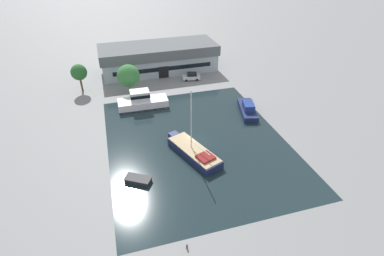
{
  "coord_description": "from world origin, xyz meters",
  "views": [
    {
      "loc": [
        -12.07,
        -38.76,
        28.56
      ],
      "look_at": [
        0.0,
        2.69,
        1.0
      ],
      "focal_mm": 28.0,
      "sensor_mm": 36.0,
      "label": 1
    }
  ],
  "objects_px": {
    "parked_car": "(191,76)",
    "motor_cruiser": "(142,101)",
    "warehouse_building": "(159,57)",
    "cabin_boat": "(248,109)",
    "quay_tree_by_water": "(79,72)",
    "quay_tree_near_building": "(128,76)",
    "small_dinghy": "(138,180)",
    "sailboat_moored": "(193,151)"
  },
  "relations": [
    {
      "from": "quay_tree_near_building",
      "to": "parked_car",
      "type": "height_order",
      "value": "quay_tree_near_building"
    },
    {
      "from": "motor_cruiser",
      "to": "small_dinghy",
      "type": "relative_size",
      "value": 2.5
    },
    {
      "from": "warehouse_building",
      "to": "sailboat_moored",
      "type": "relative_size",
      "value": 2.54
    },
    {
      "from": "warehouse_building",
      "to": "quay_tree_near_building",
      "type": "xyz_separation_m",
      "value": [
        -8.68,
        -12.19,
        1.01
      ]
    },
    {
      "from": "motor_cruiser",
      "to": "cabin_boat",
      "type": "relative_size",
      "value": 1.16
    },
    {
      "from": "quay_tree_near_building",
      "to": "parked_car",
      "type": "bearing_deg",
      "value": 14.57
    },
    {
      "from": "small_dinghy",
      "to": "cabin_boat",
      "type": "height_order",
      "value": "cabin_boat"
    },
    {
      "from": "parked_car",
      "to": "motor_cruiser",
      "type": "xyz_separation_m",
      "value": [
        -13.06,
        -10.18,
        0.41
      ]
    },
    {
      "from": "warehouse_building",
      "to": "small_dinghy",
      "type": "xyz_separation_m",
      "value": [
        -10.74,
        -40.01,
        -2.92
      ]
    },
    {
      "from": "quay_tree_by_water",
      "to": "quay_tree_near_building",
      "type": "bearing_deg",
      "value": -24.52
    },
    {
      "from": "sailboat_moored",
      "to": "quay_tree_by_water",
      "type": "bearing_deg",
      "value": 99.82
    },
    {
      "from": "motor_cruiser",
      "to": "parked_car",
      "type": "bearing_deg",
      "value": -51.07
    },
    {
      "from": "quay_tree_near_building",
      "to": "cabin_boat",
      "type": "height_order",
      "value": "quay_tree_near_building"
    },
    {
      "from": "quay_tree_near_building",
      "to": "parked_car",
      "type": "distance_m",
      "value": 15.63
    },
    {
      "from": "quay_tree_near_building",
      "to": "cabin_boat",
      "type": "xyz_separation_m",
      "value": [
        20.78,
        -14.27,
        -3.47
      ]
    },
    {
      "from": "quay_tree_by_water",
      "to": "small_dinghy",
      "type": "height_order",
      "value": "quay_tree_by_water"
    },
    {
      "from": "quay_tree_by_water",
      "to": "cabin_boat",
      "type": "xyz_separation_m",
      "value": [
        30.67,
        -18.78,
        -3.59
      ]
    },
    {
      "from": "warehouse_building",
      "to": "parked_car",
      "type": "height_order",
      "value": "warehouse_building"
    },
    {
      "from": "motor_cruiser",
      "to": "cabin_boat",
      "type": "height_order",
      "value": "motor_cruiser"
    },
    {
      "from": "parked_car",
      "to": "motor_cruiser",
      "type": "height_order",
      "value": "motor_cruiser"
    },
    {
      "from": "small_dinghy",
      "to": "quay_tree_near_building",
      "type": "bearing_deg",
      "value": 27.03
    },
    {
      "from": "motor_cruiser",
      "to": "cabin_boat",
      "type": "xyz_separation_m",
      "value": [
        19.07,
        -7.92,
        -0.48
      ]
    },
    {
      "from": "sailboat_moored",
      "to": "cabin_boat",
      "type": "height_order",
      "value": "sailboat_moored"
    },
    {
      "from": "quay_tree_by_water",
      "to": "warehouse_building",
      "type": "bearing_deg",
      "value": 22.45
    },
    {
      "from": "parked_car",
      "to": "motor_cruiser",
      "type": "relative_size",
      "value": 0.44
    },
    {
      "from": "warehouse_building",
      "to": "cabin_boat",
      "type": "xyz_separation_m",
      "value": [
        12.09,
        -26.46,
        -2.47
      ]
    },
    {
      "from": "warehouse_building",
      "to": "motor_cruiser",
      "type": "relative_size",
      "value": 2.92
    },
    {
      "from": "warehouse_building",
      "to": "quay_tree_near_building",
      "type": "relative_size",
      "value": 4.34
    },
    {
      "from": "motor_cruiser",
      "to": "small_dinghy",
      "type": "bearing_deg",
      "value": 171.04
    },
    {
      "from": "parked_car",
      "to": "motor_cruiser",
      "type": "distance_m",
      "value": 16.57
    },
    {
      "from": "sailboat_moored",
      "to": "small_dinghy",
      "type": "bearing_deg",
      "value": -178.87
    },
    {
      "from": "warehouse_building",
      "to": "cabin_boat",
      "type": "bearing_deg",
      "value": -66.19
    },
    {
      "from": "small_dinghy",
      "to": "cabin_boat",
      "type": "bearing_deg",
      "value": -28.05
    },
    {
      "from": "quay_tree_near_building",
      "to": "sailboat_moored",
      "type": "height_order",
      "value": "sailboat_moored"
    },
    {
      "from": "quay_tree_near_building",
      "to": "motor_cruiser",
      "type": "distance_m",
      "value": 7.22
    },
    {
      "from": "cabin_boat",
      "to": "sailboat_moored",
      "type": "bearing_deg",
      "value": -129.48
    },
    {
      "from": "cabin_boat",
      "to": "quay_tree_by_water",
      "type": "bearing_deg",
      "value": 163.26
    },
    {
      "from": "quay_tree_by_water",
      "to": "cabin_boat",
      "type": "relative_size",
      "value": 0.72
    },
    {
      "from": "parked_car",
      "to": "sailboat_moored",
      "type": "relative_size",
      "value": 0.38
    },
    {
      "from": "quay_tree_near_building",
      "to": "motor_cruiser",
      "type": "xyz_separation_m",
      "value": [
        1.7,
        -6.35,
        -3.0
      ]
    },
    {
      "from": "parked_car",
      "to": "sailboat_moored",
      "type": "bearing_deg",
      "value": 173.87
    },
    {
      "from": "parked_car",
      "to": "small_dinghy",
      "type": "relative_size",
      "value": 1.11
    }
  ]
}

